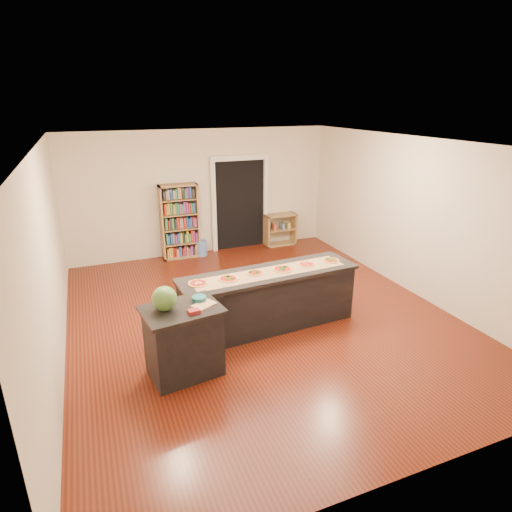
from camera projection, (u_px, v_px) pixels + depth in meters
name	position (u px, v px, depth m)	size (l,w,h in m)	color
room	(261.00, 236.00, 6.63)	(6.00, 7.00, 2.80)	beige
doorway	(240.00, 199.00, 10.03)	(1.40, 0.09, 2.21)	black
kitchen_island	(269.00, 299.00, 6.65)	(2.80, 0.76, 0.93)	black
side_counter	(184.00, 341.00, 5.48)	(0.96, 0.70, 0.95)	black
bookshelf	(180.00, 222.00, 9.50)	(0.84, 0.30, 1.67)	#A07E4E
low_shelf	(280.00, 229.00, 10.49)	(0.78, 0.33, 0.78)	#A07E4E
waste_bin	(202.00, 248.00, 9.82)	(0.25, 0.25, 0.37)	#597CC7
kraft_paper	(270.00, 272.00, 6.47)	(2.43, 0.44, 0.00)	olive
watermelon	(164.00, 299.00, 5.22)	(0.31, 0.31, 0.31)	#144214
cutting_board	(204.00, 305.00, 5.38)	(0.29, 0.19, 0.02)	tan
package_red	(194.00, 312.00, 5.18)	(0.14, 0.10, 0.05)	maroon
package_teal	(199.00, 299.00, 5.49)	(0.18, 0.18, 0.07)	#195966
pizza_a	(198.00, 283.00, 6.06)	(0.27, 0.27, 0.02)	#D7A652
pizza_b	(228.00, 279.00, 6.22)	(0.28, 0.28, 0.02)	#D7A652
pizza_c	(255.00, 273.00, 6.43)	(0.26, 0.26, 0.02)	#D7A652
pizza_d	(283.00, 269.00, 6.57)	(0.32, 0.32, 0.02)	#D7A652
pizza_e	(306.00, 264.00, 6.77)	(0.28, 0.28, 0.02)	#D7A652
pizza_f	(331.00, 260.00, 6.93)	(0.28, 0.28, 0.02)	#D7A652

